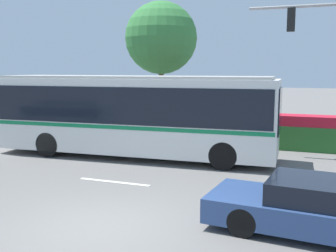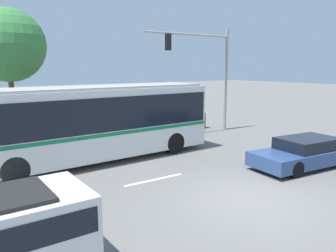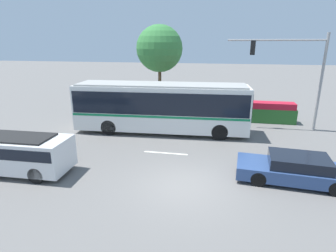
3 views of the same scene
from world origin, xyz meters
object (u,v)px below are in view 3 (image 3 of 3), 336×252
Objects in this scene: city_bus at (161,105)px; traffic_light_pole at (298,67)px; suv_left_lane at (17,151)px; sedan_foreground at (295,169)px; street_tree_left at (160,49)px.

city_bus is 1.79× the size of traffic_light_pole.
city_bus is at bearing -127.81° from suv_left_lane.
sedan_foreground is 1.01× the size of suv_left_lane.
traffic_light_pole is at bearing -96.19° from sedan_foreground.
traffic_light_pole is 11.56m from street_tree_left.
city_bus is 1.56× the size of street_tree_left.
traffic_light_pole is at bearing -25.42° from street_tree_left.
sedan_foreground is 0.77× the size of traffic_light_pole.
sedan_foreground is at bearing 78.94° from traffic_light_pole.
traffic_light_pole is (13.89, 9.47, 3.23)m from suv_left_lane.
traffic_light_pole is at bearing -147.14° from suv_left_lane.
sedan_foreground is at bearing -174.83° from suv_left_lane.
street_tree_left is at bearing -50.93° from sedan_foreground.
street_tree_left reaches higher than sedan_foreground.
suv_left_lane reaches higher than sedan_foreground.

